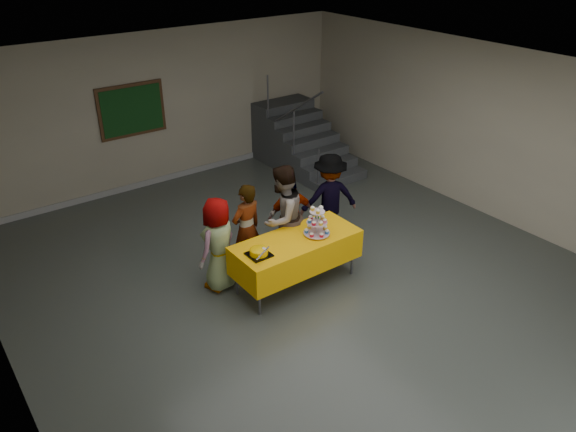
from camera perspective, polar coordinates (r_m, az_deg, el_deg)
name	(u,v)px	position (r m, az deg, el deg)	size (l,w,h in m)	color
room_shell	(326,155)	(7.20, 3.89, 6.20)	(10.00, 10.04, 3.02)	#4C514C
bake_table	(296,252)	(8.09, 0.84, -3.63)	(1.88, 0.78, 0.77)	#595960
cupcake_stand	(317,224)	(8.01, 2.96, -0.83)	(0.38, 0.38, 0.44)	silver
bear_cake	(259,251)	(7.58, -2.98, -3.62)	(0.32, 0.36, 0.12)	black
schoolchild_a	(219,244)	(8.03, -7.07, -2.85)	(0.69, 0.45, 1.41)	slate
schoolchild_b	(247,229)	(8.33, -4.23, -1.37)	(0.53, 0.35, 1.45)	slate
schoolchild_c	(282,217)	(8.42, -0.61, -0.15)	(0.80, 0.62, 1.65)	slate
schoolchild_d	(291,216)	(8.80, 0.31, -0.01)	(0.78, 0.32, 1.33)	slate
schoolchild_e	(329,197)	(9.23, 4.22, 1.89)	(0.97, 0.56, 1.50)	slate
staircase	(298,142)	(12.36, 1.05, 7.55)	(1.30, 2.40, 2.04)	#424447
noticeboard	(132,110)	(11.17, -15.58, 10.31)	(1.30, 0.05, 1.00)	#472B16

